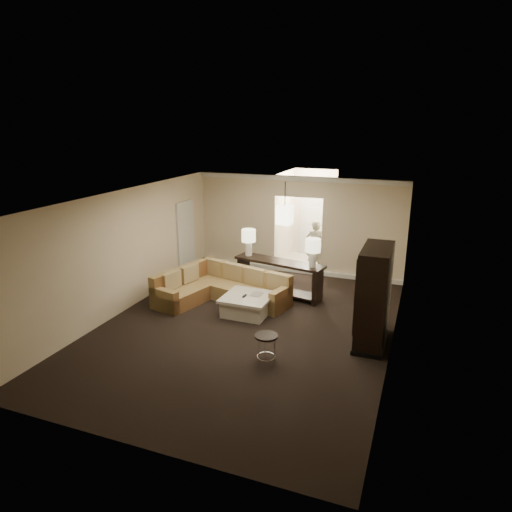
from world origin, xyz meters
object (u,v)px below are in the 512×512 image
at_px(sectional_sofa, 220,288).
at_px(drink_table, 266,343).
at_px(person, 315,243).
at_px(coffee_table, 248,304).
at_px(armoire, 373,298).
at_px(console_table, 279,275).

distance_m(sectional_sofa, drink_table, 3.15).
bearing_deg(drink_table, person, 94.55).
bearing_deg(drink_table, coffee_table, 120.59).
bearing_deg(armoire, person, 117.87).
bearing_deg(console_table, drink_table, -65.03).
distance_m(console_table, drink_table, 3.37).
height_order(coffee_table, armoire, armoire).
height_order(sectional_sofa, console_table, console_table).
xyz_separation_m(console_table, person, (0.38, 2.24, 0.30)).
bearing_deg(armoire, sectional_sofa, 165.96).
bearing_deg(drink_table, console_table, 104.00).
bearing_deg(coffee_table, person, 79.20).
height_order(sectional_sofa, drink_table, sectional_sofa).
relative_size(armoire, person, 1.18).
bearing_deg(person, coffee_table, 73.22).
relative_size(console_table, person, 1.43).
bearing_deg(person, armoire, 111.90).
xyz_separation_m(coffee_table, drink_table, (1.12, -1.90, 0.16)).
bearing_deg(coffee_table, armoire, -9.02).
bearing_deg(person, drink_table, 88.57).
height_order(sectional_sofa, coffee_table, sectional_sofa).
distance_m(coffee_table, armoire, 2.95).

